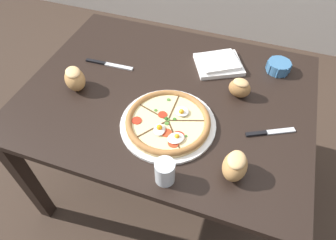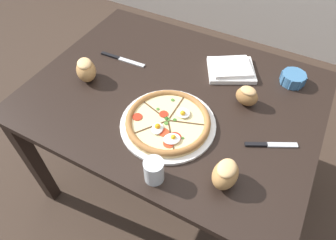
{
  "view_description": "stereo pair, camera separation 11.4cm",
  "coord_description": "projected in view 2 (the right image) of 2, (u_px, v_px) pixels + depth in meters",
  "views": [
    {
      "loc": [
        0.31,
        -0.88,
        1.62
      ],
      "look_at": [
        0.06,
        -0.17,
        0.75
      ],
      "focal_mm": 32.0,
      "sensor_mm": 36.0,
      "label": 1
    },
    {
      "loc": [
        0.42,
        -0.83,
        1.62
      ],
      "look_at": [
        0.06,
        -0.17,
        0.75
      ],
      "focal_mm": 32.0,
      "sensor_mm": 36.0,
      "label": 2
    }
  ],
  "objects": [
    {
      "name": "napkin_folded",
      "position": [
        231.0,
        69.0,
        1.37
      ],
      "size": [
        0.27,
        0.25,
        0.04
      ],
      "rotation": [
        0.0,
        0.0,
        0.48
      ],
      "color": "white",
      "rests_on": "dining_table"
    },
    {
      "name": "knife_main",
      "position": [
        270.0,
        145.0,
        1.1
      ],
      "size": [
        0.18,
        0.1,
        0.01
      ],
      "rotation": [
        0.0,
        0.0,
        0.47
      ],
      "color": "silver",
      "rests_on": "dining_table"
    },
    {
      "name": "bread_piece_far",
      "position": [
        247.0,
        96.0,
        1.21
      ],
      "size": [
        0.1,
        0.08,
        0.08
      ],
      "rotation": [
        0.0,
        0.0,
        3.01
      ],
      "color": "#A3703D",
      "rests_on": "dining_table"
    },
    {
      "name": "pizza",
      "position": [
        168.0,
        122.0,
        1.15
      ],
      "size": [
        0.37,
        0.37,
        0.05
      ],
      "color": "white",
      "rests_on": "dining_table"
    },
    {
      "name": "ramekin_bowl",
      "position": [
        293.0,
        78.0,
        1.31
      ],
      "size": [
        0.11,
        0.11,
        0.05
      ],
      "color": "teal",
      "rests_on": "dining_table"
    },
    {
      "name": "knife_spare",
      "position": [
        122.0,
        59.0,
        1.43
      ],
      "size": [
        0.24,
        0.03,
        0.01
      ],
      "rotation": [
        0.0,
        0.0,
        0.05
      ],
      "color": "silver",
      "rests_on": "dining_table"
    },
    {
      "name": "ground_plane",
      "position": [
        172.0,
        178.0,
        1.83
      ],
      "size": [
        12.0,
        12.0,
        0.0
      ],
      "primitive_type": "plane",
      "color": "#3D2D23"
    },
    {
      "name": "bread_piece_near",
      "position": [
        225.0,
        174.0,
        0.97
      ],
      "size": [
        0.09,
        0.11,
        0.1
      ],
      "rotation": [
        0.0,
        0.0,
        1.5
      ],
      "color": "#B27F47",
      "rests_on": "dining_table"
    },
    {
      "name": "water_glass",
      "position": [
        154.0,
        171.0,
        0.99
      ],
      "size": [
        0.07,
        0.07,
        0.09
      ],
      "color": "white",
      "rests_on": "dining_table"
    },
    {
      "name": "bread_piece_mid",
      "position": [
        86.0,
        70.0,
        1.31
      ],
      "size": [
        0.14,
        0.14,
        0.1
      ],
      "rotation": [
        0.0,
        0.0,
        2.38
      ],
      "color": "#B27F47",
      "rests_on": "dining_table"
    },
    {
      "name": "dining_table",
      "position": [
        173.0,
        108.0,
        1.36
      ],
      "size": [
        1.22,
        0.95,
        0.72
      ],
      "color": "black",
      "rests_on": "ground_plane"
    }
  ]
}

